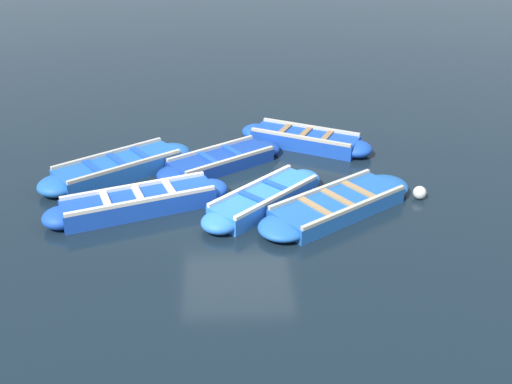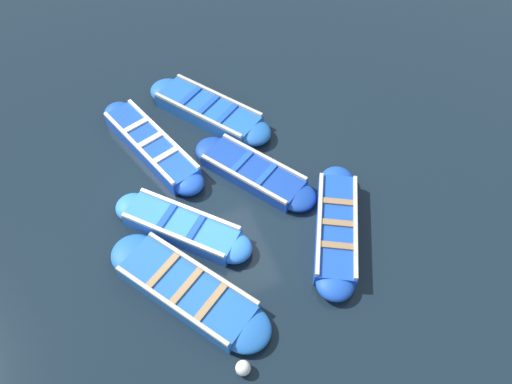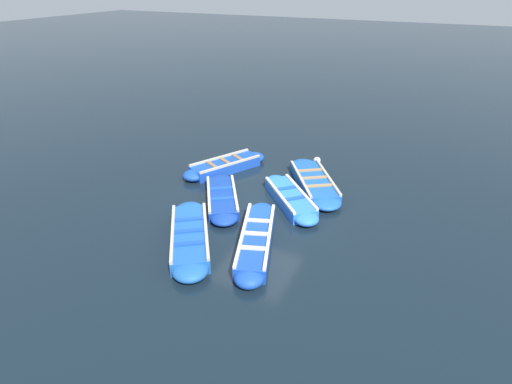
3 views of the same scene
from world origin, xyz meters
name	(u,v)px [view 1 (image 1 of 3)]	position (x,y,z in m)	size (l,w,h in m)	color
ground_plane	(236,188)	(0.00, 0.00, 0.00)	(120.00, 120.00, 0.00)	black
boat_far_corner	(305,140)	(-1.76, -2.12, 0.18)	(3.30, 2.23, 0.42)	#1947B7
boat_centre	(221,161)	(0.30, -1.08, 0.15)	(3.13, 2.42, 0.36)	navy
boat_outer_right	(338,205)	(-1.96, 1.17, 0.16)	(3.60, 2.84, 0.37)	#1E59AD
boat_broadside	(139,203)	(1.93, 0.88, 0.19)	(3.70, 1.88, 0.44)	#1947B7
boat_alongside	(118,168)	(2.56, -0.75, 0.19)	(3.45, 2.74, 0.43)	#1E59AD
boat_tucked	(264,199)	(-0.54, 0.86, 0.17)	(2.80, 2.72, 0.40)	blue
buoy_orange_near	(420,193)	(-3.74, 0.70, 0.14)	(0.27, 0.27, 0.27)	silver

